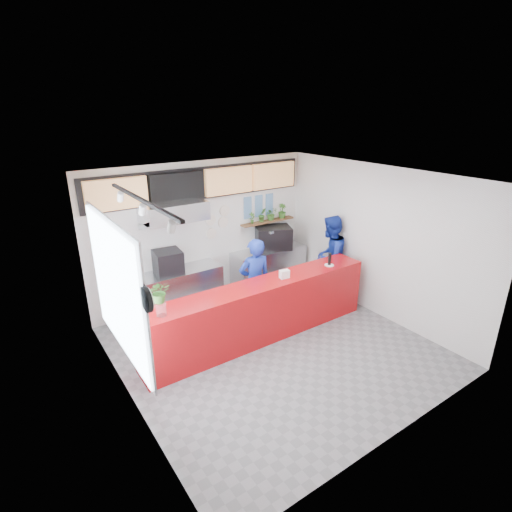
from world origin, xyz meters
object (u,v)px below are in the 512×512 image
staff_center (255,282)px  espresso_machine (273,238)px  panini_oven (168,262)px  staff_right (329,257)px  service_counter (261,311)px  pepper_mill (330,259)px

staff_center → espresso_machine: bearing=-125.4°
staff_center → panini_oven: bearing=-34.6°
staff_center → staff_right: 2.02m
service_counter → espresso_machine: espresso_machine is taller
service_counter → staff_center: bearing=66.8°
panini_oven → espresso_machine: size_ratio=0.65×
panini_oven → staff_center: staff_center is taller
panini_oven → pepper_mill: 3.17m
service_counter → pepper_mill: (1.58, -0.07, 0.69)m
service_counter → staff_center: size_ratio=2.59×
espresso_machine → staff_center: bearing=-113.6°
panini_oven → staff_right: size_ratio=0.28×
panini_oven → pepper_mill: size_ratio=2.14×
espresso_machine → staff_right: (0.63, -1.21, -0.23)m
espresso_machine → staff_right: bearing=-38.6°
espresso_machine → pepper_mill: bearing=-67.2°
staff_right → service_counter: bearing=-4.2°
service_counter → staff_center: (0.23, 0.53, 0.32)m
staff_center → pepper_mill: (1.35, -0.60, 0.37)m
staff_right → espresso_machine: bearing=-81.2°
service_counter → pepper_mill: 1.72m
panini_oven → pepper_mill: bearing=-30.2°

